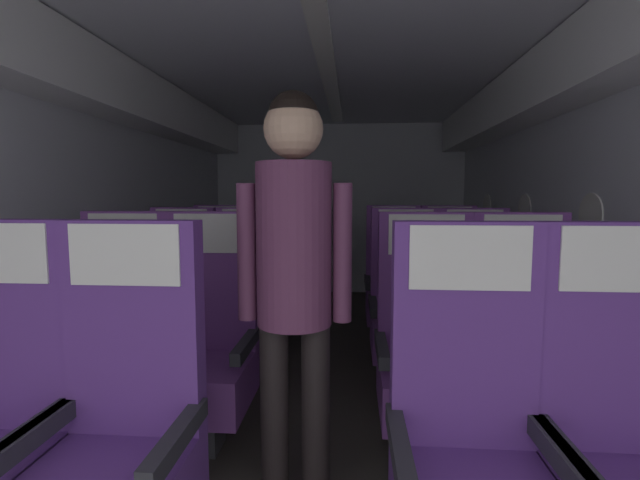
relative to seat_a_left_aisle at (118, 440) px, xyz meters
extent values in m
cube|color=#3D3833|center=(0.55, 1.43, -0.50)|extent=(3.44, 6.48, 0.02)
cube|color=silver|center=(-1.08, 1.43, 0.61)|extent=(0.08, 6.08, 2.19)
cube|color=silver|center=(2.17, 1.43, 0.61)|extent=(0.08, 6.08, 2.19)
cube|color=silver|center=(0.55, 1.43, 1.71)|extent=(3.32, 6.08, 0.06)
cube|color=silver|center=(0.55, 4.49, 0.61)|extent=(3.32, 0.06, 2.19)
cube|color=white|center=(-0.88, 1.43, 1.49)|extent=(0.31, 5.83, 0.36)
cube|color=white|center=(1.97, 1.43, 1.49)|extent=(0.31, 5.83, 0.36)
cube|color=white|center=(0.55, 1.43, 1.67)|extent=(0.12, 5.47, 0.02)
cylinder|color=white|center=(2.12, 1.43, 0.66)|extent=(0.01, 0.26, 0.26)
cylinder|color=white|center=(2.12, 2.44, 0.66)|extent=(0.01, 0.26, 0.26)
cylinder|color=white|center=(2.12, 3.46, 0.66)|extent=(0.01, 0.26, 0.26)
cube|color=#5B3384|center=(-0.45, 0.14, 0.32)|extent=(0.46, 0.09, 0.73)
cube|color=#28282D|center=(-0.23, -0.06, 0.05)|extent=(0.05, 0.42, 0.06)
cube|color=#5B3384|center=(0.00, 0.14, 0.32)|extent=(0.46, 0.09, 0.73)
cube|color=#28282D|center=(0.22, -0.07, 0.05)|extent=(0.05, 0.42, 0.06)
cube|color=#28282D|center=(-0.22, -0.07, 0.05)|extent=(0.05, 0.42, 0.06)
cube|color=silver|center=(0.00, 0.09, 0.58)|extent=(0.37, 0.01, 0.20)
cube|color=#5B3384|center=(1.55, 0.15, 0.32)|extent=(0.46, 0.09, 0.73)
cube|color=#28282D|center=(1.33, -0.05, 0.05)|extent=(0.05, 0.42, 0.06)
cube|color=silver|center=(1.55, 0.10, 0.58)|extent=(0.37, 0.01, 0.20)
cube|color=#5B3384|center=(1.09, 0.14, 0.32)|extent=(0.46, 0.09, 0.73)
cube|color=#28282D|center=(1.31, -0.06, 0.05)|extent=(0.05, 0.42, 0.06)
cube|color=#28282D|center=(0.87, -0.06, 0.05)|extent=(0.05, 0.42, 0.06)
cube|color=silver|center=(1.09, 0.10, 0.58)|extent=(0.37, 0.01, 0.20)
cube|color=#38383D|center=(-0.45, 0.77, -0.37)|extent=(0.16, 0.18, 0.22)
cube|color=#753D8E|center=(-0.45, 0.77, -0.15)|extent=(0.46, 0.50, 0.22)
cube|color=#753D8E|center=(-0.45, 0.98, 0.32)|extent=(0.46, 0.09, 0.73)
cube|color=#28282D|center=(-0.23, 0.77, 0.05)|extent=(0.05, 0.42, 0.06)
cube|color=#28282D|center=(-0.67, 0.77, 0.05)|extent=(0.05, 0.42, 0.06)
cube|color=silver|center=(-0.45, 0.93, 0.58)|extent=(0.37, 0.01, 0.20)
cube|color=#38383D|center=(0.00, 0.77, -0.37)|extent=(0.16, 0.18, 0.22)
cube|color=#753D8E|center=(0.00, 0.77, -0.15)|extent=(0.46, 0.50, 0.22)
cube|color=#753D8E|center=(0.00, 0.97, 0.32)|extent=(0.46, 0.09, 0.73)
cube|color=#28282D|center=(0.22, 0.77, 0.05)|extent=(0.05, 0.42, 0.06)
cube|color=#28282D|center=(-0.22, 0.77, 0.05)|extent=(0.05, 0.42, 0.06)
cube|color=silver|center=(0.00, 0.92, 0.58)|extent=(0.37, 0.01, 0.20)
cube|color=#38383D|center=(1.56, 0.78, -0.37)|extent=(0.16, 0.18, 0.22)
cube|color=#753D8E|center=(1.56, 0.78, -0.15)|extent=(0.46, 0.50, 0.22)
cube|color=#753D8E|center=(1.56, 0.98, 0.32)|extent=(0.46, 0.09, 0.73)
cube|color=#28282D|center=(1.78, 0.78, 0.05)|extent=(0.05, 0.42, 0.06)
cube|color=#28282D|center=(1.34, 0.78, 0.05)|extent=(0.05, 0.42, 0.06)
cube|color=silver|center=(1.56, 0.93, 0.58)|extent=(0.37, 0.01, 0.20)
cube|color=#38383D|center=(1.09, 0.77, -0.37)|extent=(0.16, 0.18, 0.22)
cube|color=#753D8E|center=(1.09, 0.77, -0.15)|extent=(0.46, 0.50, 0.22)
cube|color=#753D8E|center=(1.09, 0.98, 0.32)|extent=(0.46, 0.09, 0.73)
cube|color=#28282D|center=(1.31, 0.77, 0.05)|extent=(0.05, 0.42, 0.06)
cube|color=#28282D|center=(0.87, 0.77, 0.05)|extent=(0.05, 0.42, 0.06)
cube|color=silver|center=(1.09, 0.93, 0.58)|extent=(0.37, 0.01, 0.20)
cube|color=#38383D|center=(-0.47, 1.59, -0.37)|extent=(0.16, 0.18, 0.22)
cube|color=#753D8E|center=(-0.47, 1.59, -0.15)|extent=(0.46, 0.50, 0.22)
cube|color=#753D8E|center=(-0.47, 1.80, 0.32)|extent=(0.46, 0.09, 0.73)
cube|color=#28282D|center=(-0.25, 1.59, 0.05)|extent=(0.05, 0.42, 0.06)
cube|color=#28282D|center=(-0.69, 1.59, 0.05)|extent=(0.05, 0.42, 0.06)
cube|color=silver|center=(-0.47, 1.75, 0.58)|extent=(0.37, 0.01, 0.20)
cube|color=#38383D|center=(0.01, 1.59, -0.37)|extent=(0.16, 0.18, 0.22)
cube|color=#753D8E|center=(0.01, 1.59, -0.15)|extent=(0.46, 0.50, 0.22)
cube|color=#753D8E|center=(0.01, 1.80, 0.32)|extent=(0.46, 0.09, 0.73)
cube|color=#28282D|center=(0.23, 1.59, 0.05)|extent=(0.05, 0.42, 0.06)
cube|color=#28282D|center=(-0.21, 1.59, 0.05)|extent=(0.05, 0.42, 0.06)
cube|color=silver|center=(0.01, 1.75, 0.58)|extent=(0.37, 0.01, 0.20)
cube|color=#38383D|center=(1.54, 1.59, -0.37)|extent=(0.16, 0.18, 0.22)
cube|color=#753D8E|center=(1.54, 1.59, -0.15)|extent=(0.46, 0.50, 0.22)
cube|color=#753D8E|center=(1.54, 1.79, 0.32)|extent=(0.46, 0.09, 0.73)
cube|color=#28282D|center=(1.76, 1.59, 0.05)|extent=(0.05, 0.42, 0.06)
cube|color=#28282D|center=(1.32, 1.59, 0.05)|extent=(0.05, 0.42, 0.06)
cube|color=silver|center=(1.54, 1.74, 0.58)|extent=(0.37, 0.01, 0.20)
cube|color=#38383D|center=(1.09, 1.59, -0.37)|extent=(0.16, 0.18, 0.22)
cube|color=#753D8E|center=(1.09, 1.59, -0.15)|extent=(0.46, 0.50, 0.22)
cube|color=#753D8E|center=(1.09, 1.80, 0.32)|extent=(0.46, 0.09, 0.73)
cube|color=#28282D|center=(1.31, 1.59, 0.05)|extent=(0.05, 0.42, 0.06)
cube|color=#28282D|center=(0.87, 1.59, 0.05)|extent=(0.05, 0.42, 0.06)
cube|color=silver|center=(1.09, 1.75, 0.58)|extent=(0.37, 0.01, 0.20)
cube|color=#38383D|center=(-0.45, 2.41, -0.37)|extent=(0.16, 0.18, 0.22)
cube|color=#753D8E|center=(-0.45, 2.41, -0.15)|extent=(0.46, 0.50, 0.22)
cube|color=#753D8E|center=(-0.45, 2.61, 0.32)|extent=(0.46, 0.09, 0.73)
cube|color=#28282D|center=(-0.23, 2.41, 0.05)|extent=(0.05, 0.42, 0.06)
cube|color=#28282D|center=(-0.67, 2.41, 0.05)|extent=(0.05, 0.42, 0.06)
cube|color=silver|center=(-0.45, 2.56, 0.58)|extent=(0.37, 0.01, 0.20)
cube|color=#38383D|center=(-0.01, 2.40, -0.37)|extent=(0.16, 0.18, 0.22)
cube|color=#753D8E|center=(-0.01, 2.40, -0.15)|extent=(0.46, 0.50, 0.22)
cube|color=#753D8E|center=(-0.01, 2.60, 0.32)|extent=(0.46, 0.09, 0.73)
cube|color=#28282D|center=(0.21, 2.40, 0.05)|extent=(0.05, 0.42, 0.06)
cube|color=#28282D|center=(-0.23, 2.40, 0.05)|extent=(0.05, 0.42, 0.06)
cube|color=silver|center=(-0.01, 2.55, 0.58)|extent=(0.37, 0.01, 0.20)
cube|color=#38383D|center=(1.55, 2.41, -0.37)|extent=(0.16, 0.18, 0.22)
cube|color=#753D8E|center=(1.55, 2.41, -0.15)|extent=(0.46, 0.50, 0.22)
cube|color=#753D8E|center=(1.55, 2.61, 0.32)|extent=(0.46, 0.09, 0.73)
cube|color=#28282D|center=(1.77, 2.41, 0.05)|extent=(0.05, 0.42, 0.06)
cube|color=#28282D|center=(1.33, 2.41, 0.05)|extent=(0.05, 0.42, 0.06)
cube|color=silver|center=(1.55, 2.57, 0.58)|extent=(0.37, 0.01, 0.20)
cube|color=#38383D|center=(1.08, 2.40, -0.37)|extent=(0.16, 0.18, 0.22)
cube|color=#753D8E|center=(1.08, 2.40, -0.15)|extent=(0.46, 0.50, 0.22)
cube|color=#753D8E|center=(1.08, 2.60, 0.32)|extent=(0.46, 0.09, 0.73)
cube|color=#28282D|center=(1.30, 2.40, 0.05)|extent=(0.05, 0.42, 0.06)
cube|color=#28282D|center=(0.86, 2.40, 0.05)|extent=(0.05, 0.42, 0.06)
cube|color=silver|center=(1.08, 2.55, 0.58)|extent=(0.37, 0.01, 0.20)
cylinder|color=black|center=(0.44, 0.35, -0.10)|extent=(0.11, 0.11, 0.77)
cylinder|color=black|center=(0.60, 0.35, -0.10)|extent=(0.11, 0.11, 0.77)
cylinder|color=#5B2D4C|center=(0.52, 0.35, 0.59)|extent=(0.28, 0.28, 0.60)
cylinder|color=#5B2D4C|center=(0.34, 0.35, 0.56)|extent=(0.07, 0.07, 0.51)
cylinder|color=#5B2D4C|center=(0.70, 0.35, 0.56)|extent=(0.07, 0.07, 0.51)
sphere|color=tan|center=(0.52, 0.35, 1.01)|extent=(0.22, 0.22, 0.22)
sphere|color=black|center=(0.52, 0.35, 1.05)|extent=(0.19, 0.19, 0.19)
camera|label=1|loc=(0.74, -1.28, 0.77)|focal=24.95mm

